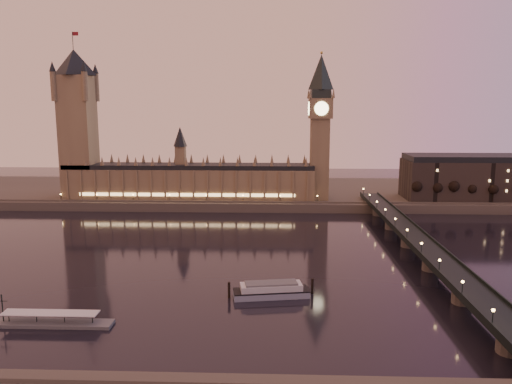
{
  "coord_description": "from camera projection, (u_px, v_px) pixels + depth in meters",
  "views": [
    {
      "loc": [
        21.74,
        -235.98,
        72.58
      ],
      "look_at": [
        11.75,
        35.0,
        25.81
      ],
      "focal_mm": 35.0,
      "sensor_mm": 36.0,
      "label": 1
    }
  ],
  "objects": [
    {
      "name": "ground",
      "position": [
        230.0,
        255.0,
        245.52
      ],
      "size": [
        700.0,
        700.0,
        0.0
      ],
      "primitive_type": "plane",
      "color": "black",
      "rests_on": "ground"
    },
    {
      "name": "far_embankment",
      "position": [
        284.0,
        193.0,
        406.4
      ],
      "size": [
        560.0,
        130.0,
        6.0
      ],
      "primitive_type": "cube",
      "color": "#423D35",
      "rests_on": "ground"
    },
    {
      "name": "city_block",
      "position": [
        511.0,
        176.0,
        363.6
      ],
      "size": [
        155.0,
        45.0,
        34.0
      ],
      "color": "black",
      "rests_on": "ground"
    },
    {
      "name": "westminster_bridge",
      "position": [
        418.0,
        247.0,
        241.25
      ],
      "size": [
        13.2,
        260.0,
        15.3
      ],
      "color": "black",
      "rests_on": "ground"
    },
    {
      "name": "bare_tree_3",
      "position": [
        475.0,
        189.0,
        344.26
      ],
      "size": [
        6.79,
        6.79,
        13.81
      ],
      "color": "black",
      "rests_on": "ground"
    },
    {
      "name": "big_ben",
      "position": [
        320.0,
        119.0,
        351.83
      ],
      "size": [
        17.68,
        17.68,
        104.0
      ],
      "color": "brown",
      "rests_on": "ground"
    },
    {
      "name": "bare_tree_0",
      "position": [
        415.0,
        188.0,
        345.73
      ],
      "size": [
        6.79,
        6.79,
        13.81
      ],
      "color": "black",
      "rests_on": "ground"
    },
    {
      "name": "victoria_tower",
      "position": [
        77.0,
        116.0,
        357.85
      ],
      "size": [
        31.68,
        31.68,
        118.0
      ],
      "color": "brown",
      "rests_on": "ground"
    },
    {
      "name": "pontoon_pier",
      "position": [
        53.0,
        322.0,
        167.28
      ],
      "size": [
        39.86,
        6.64,
        10.63
      ],
      "color": "#595B5E",
      "rests_on": "ground"
    },
    {
      "name": "bare_tree_4",
      "position": [
        494.0,
        189.0,
        343.77
      ],
      "size": [
        6.79,
        6.79,
        13.81
      ],
      "color": "black",
      "rests_on": "ground"
    },
    {
      "name": "bare_tree_1",
      "position": [
        435.0,
        188.0,
        345.24
      ],
      "size": [
        6.79,
        6.79,
        13.81
      ],
      "color": "black",
      "rests_on": "ground"
    },
    {
      "name": "moored_barge",
      "position": [
        271.0,
        290.0,
        192.07
      ],
      "size": [
        33.24,
        12.64,
        6.17
      ],
      "rotation": [
        0.0,
        0.0,
        0.16
      ],
      "color": "#7F8BA2",
      "rests_on": "ground"
    },
    {
      "name": "bare_tree_2",
      "position": [
        455.0,
        189.0,
        344.75
      ],
      "size": [
        6.79,
        6.79,
        13.81
      ],
      "color": "black",
      "rests_on": "ground"
    },
    {
      "name": "palace_of_westminster",
      "position": [
        189.0,
        177.0,
        362.43
      ],
      "size": [
        180.0,
        26.62,
        52.0
      ],
      "color": "brown",
      "rests_on": "ground"
    }
  ]
}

